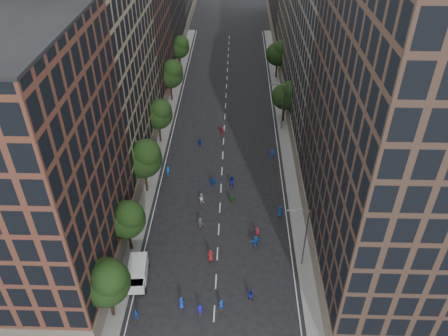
% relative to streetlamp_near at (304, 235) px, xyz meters
% --- Properties ---
extents(ground, '(240.00, 240.00, 0.00)m').
position_rel_streetlamp_near_xyz_m(ground, '(-10.37, 28.00, -5.17)').
color(ground, black).
rests_on(ground, ground).
extents(sidewalk_left, '(4.00, 105.00, 0.15)m').
position_rel_streetlamp_near_xyz_m(sidewalk_left, '(-22.37, 35.50, -5.09)').
color(sidewalk_left, slate).
rests_on(sidewalk_left, ground).
extents(sidewalk_right, '(4.00, 105.00, 0.15)m').
position_rel_streetlamp_near_xyz_m(sidewalk_right, '(1.63, 35.50, -5.09)').
color(sidewalk_right, slate).
rests_on(sidewalk_right, ground).
extents(bldg_left_a, '(14.00, 22.00, 30.00)m').
position_rel_streetlamp_near_xyz_m(bldg_left_a, '(-29.37, -1.00, 9.83)').
color(bldg_left_a, brown).
rests_on(bldg_left_a, ground).
extents(bldg_left_b, '(14.00, 26.00, 34.00)m').
position_rel_streetlamp_near_xyz_m(bldg_left_b, '(-29.37, 23.00, 11.83)').
color(bldg_left_b, '#8F7D5D').
rests_on(bldg_left_b, ground).
extents(bldg_left_c, '(14.00, 20.00, 28.00)m').
position_rel_streetlamp_near_xyz_m(bldg_left_c, '(-29.37, 46.00, 8.83)').
color(bldg_left_c, brown).
rests_on(bldg_left_c, ground).
extents(bldg_right_a, '(14.00, 30.00, 36.00)m').
position_rel_streetlamp_near_xyz_m(bldg_right_a, '(8.63, 3.00, 12.83)').
color(bldg_right_a, '#453025').
rests_on(bldg_right_a, ground).
extents(bldg_right_b, '(14.00, 28.00, 33.00)m').
position_rel_streetlamp_near_xyz_m(bldg_right_b, '(8.63, 32.00, 11.33)').
color(bldg_right_b, '#6D655A').
rests_on(bldg_right_b, ground).
extents(tree_left_0, '(5.20, 5.20, 8.83)m').
position_rel_streetlamp_near_xyz_m(tree_left_0, '(-21.38, -8.15, 0.79)').
color(tree_left_0, black).
rests_on(tree_left_0, ground).
extents(tree_left_1, '(4.80, 4.80, 8.21)m').
position_rel_streetlamp_near_xyz_m(tree_left_1, '(-21.39, 1.86, 0.38)').
color(tree_left_1, black).
rests_on(tree_left_1, ground).
extents(tree_left_2, '(5.60, 5.60, 9.45)m').
position_rel_streetlamp_near_xyz_m(tree_left_2, '(-21.36, 13.83, 1.19)').
color(tree_left_2, black).
rests_on(tree_left_2, ground).
extents(tree_left_3, '(5.00, 5.00, 8.58)m').
position_rel_streetlamp_near_xyz_m(tree_left_3, '(-21.38, 27.85, 0.65)').
color(tree_left_3, black).
rests_on(tree_left_3, ground).
extents(tree_left_4, '(5.40, 5.40, 9.08)m').
position_rel_streetlamp_near_xyz_m(tree_left_4, '(-21.37, 43.84, 0.93)').
color(tree_left_4, black).
rests_on(tree_left_4, ground).
extents(tree_left_5, '(4.80, 4.80, 8.33)m').
position_rel_streetlamp_near_xyz_m(tree_left_5, '(-21.39, 59.86, 0.51)').
color(tree_left_5, black).
rests_on(tree_left_5, ground).
extents(tree_right_a, '(5.00, 5.00, 8.39)m').
position_rel_streetlamp_near_xyz_m(tree_right_a, '(1.02, 35.85, 0.46)').
color(tree_right_a, black).
rests_on(tree_right_a, ground).
extents(tree_right_b, '(5.20, 5.20, 8.83)m').
position_rel_streetlamp_near_xyz_m(tree_right_b, '(1.02, 55.85, 0.79)').
color(tree_right_b, black).
rests_on(tree_right_b, ground).
extents(streetlamp_near, '(2.64, 0.22, 9.06)m').
position_rel_streetlamp_near_xyz_m(streetlamp_near, '(0.00, 0.00, 0.00)').
color(streetlamp_near, '#595B60').
rests_on(streetlamp_near, ground).
extents(streetlamp_far, '(2.64, 0.22, 9.06)m').
position_rel_streetlamp_near_xyz_m(streetlamp_far, '(0.00, 33.00, 0.00)').
color(streetlamp_far, '#595B60').
rests_on(streetlamp_far, ground).
extents(cargo_van, '(2.51, 4.80, 2.48)m').
position_rel_streetlamp_near_xyz_m(cargo_van, '(-19.68, -3.00, -3.86)').
color(cargo_van, white).
rests_on(cargo_van, ground).
extents(skater_0, '(0.97, 0.82, 1.69)m').
position_rel_streetlamp_near_xyz_m(skater_0, '(-14.07, -6.81, -4.32)').
color(skater_0, '#1434A9').
rests_on(skater_0, ground).
extents(skater_1, '(0.74, 0.62, 1.73)m').
position_rel_streetlamp_near_xyz_m(skater_1, '(-9.60, -6.99, -4.30)').
color(skater_1, '#163DB8').
rests_on(skater_1, ground).
extents(skater_2, '(0.84, 0.70, 1.57)m').
position_rel_streetlamp_near_xyz_m(skater_2, '(-6.30, -5.47, -4.38)').
color(skater_2, '#131A9A').
rests_on(skater_2, ground).
extents(skater_3, '(1.05, 0.69, 1.51)m').
position_rel_streetlamp_near_xyz_m(skater_3, '(-11.91, -7.68, -4.41)').
color(skater_3, '#1B14A5').
rests_on(skater_3, ground).
extents(skater_4, '(0.97, 0.65, 1.53)m').
position_rel_streetlamp_near_xyz_m(skater_4, '(-18.87, -8.48, -4.40)').
color(skater_4, blue).
rests_on(skater_4, ground).
extents(skater_5, '(1.80, 1.11, 1.86)m').
position_rel_streetlamp_near_xyz_m(skater_5, '(-5.44, 2.88, -4.24)').
color(skater_5, blue).
rests_on(skater_5, ground).
extents(skater_6, '(0.94, 0.73, 1.71)m').
position_rel_streetlamp_near_xyz_m(skater_6, '(-11.18, 0.38, -4.31)').
color(skater_6, maroon).
rests_on(skater_6, ground).
extents(skater_7, '(0.71, 0.56, 1.71)m').
position_rel_streetlamp_near_xyz_m(skater_7, '(-5.22, 4.67, -4.31)').
color(skater_7, maroon).
rests_on(skater_7, ground).
extents(skater_8, '(0.84, 0.66, 1.67)m').
position_rel_streetlamp_near_xyz_m(skater_8, '(-13.13, 11.48, -4.33)').
color(skater_8, white).
rests_on(skater_8, ground).
extents(skater_9, '(1.12, 0.85, 1.53)m').
position_rel_streetlamp_near_xyz_m(skater_9, '(-12.92, 6.39, -4.40)').
color(skater_9, '#424247').
rests_on(skater_9, ground).
extents(skater_10, '(1.04, 0.54, 1.70)m').
position_rel_streetlamp_near_xyz_m(skater_10, '(-8.71, 11.37, -4.32)').
color(skater_10, '#206B22').
rests_on(skater_10, ground).
extents(skater_11, '(1.67, 0.56, 1.79)m').
position_rel_streetlamp_near_xyz_m(skater_11, '(-11.56, 15.22, -4.27)').
color(skater_11, '#134C9E').
rests_on(skater_11, ground).
extents(skater_12, '(0.96, 0.81, 1.66)m').
position_rel_streetlamp_near_xyz_m(skater_12, '(-1.87, 8.90, -4.34)').
color(skater_12, navy).
rests_on(skater_12, ground).
extents(skater_13, '(0.81, 0.68, 1.88)m').
position_rel_streetlamp_near_xyz_m(skater_13, '(-18.87, 17.83, -4.23)').
color(skater_13, blue).
rests_on(skater_13, ground).
extents(skater_14, '(1.10, 0.96, 1.91)m').
position_rel_streetlamp_near_xyz_m(skater_14, '(-8.76, 15.52, -4.22)').
color(skater_14, '#111B91').
rests_on(skater_14, ground).
extents(skater_15, '(1.15, 0.71, 1.73)m').
position_rel_streetlamp_near_xyz_m(skater_15, '(-2.08, 23.12, -4.30)').
color(skater_15, '#163DBA').
rests_on(skater_15, ground).
extents(skater_16, '(1.04, 0.61, 1.66)m').
position_rel_streetlamp_near_xyz_m(skater_16, '(-14.42, 26.44, -4.34)').
color(skater_16, '#13209E').
rests_on(skater_16, ground).
extents(skater_17, '(1.61, 0.70, 1.68)m').
position_rel_streetlamp_near_xyz_m(skater_17, '(-10.69, 30.58, -4.33)').
color(skater_17, maroon).
rests_on(skater_17, ground).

